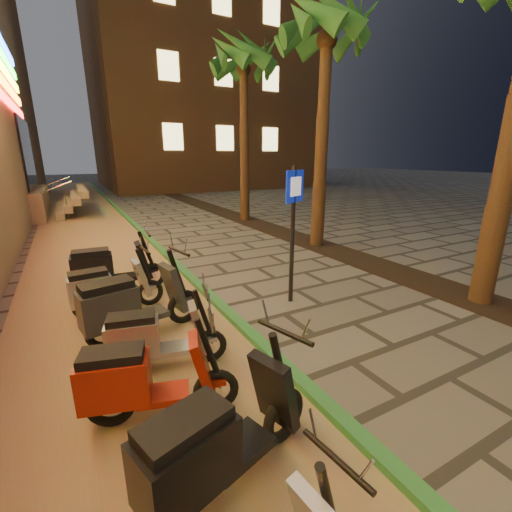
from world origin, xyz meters
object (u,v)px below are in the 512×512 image
scooter_7 (153,338)px  scooter_6 (141,381)px  scooter_8 (129,305)px  scooter_10 (108,269)px  scooter_9 (106,289)px  pedestrian_sign (293,217)px  scooter_5 (216,444)px

scooter_7 → scooter_6: bearing=-96.6°
scooter_8 → scooter_10: (-0.08, 2.09, -0.03)m
scooter_8 → scooter_10: size_ratio=1.05×
scooter_9 → scooter_10: scooter_10 is taller
scooter_7 → scooter_9: scooter_9 is taller
pedestrian_sign → scooter_5: 4.22m
scooter_5 → scooter_7: bearing=74.3°
scooter_6 → scooter_10: size_ratio=0.90×
scooter_5 → scooter_7: scooter_5 is taller
scooter_5 → scooter_8: bearing=76.3°
scooter_6 → scooter_9: bearing=107.1°
scooter_8 → scooter_10: 2.09m
scooter_8 → scooter_6: bearing=-106.6°
scooter_8 → scooter_9: size_ratio=1.17×
pedestrian_sign → scooter_10: 3.79m
scooter_8 → pedestrian_sign: bearing=-9.9°
scooter_6 → scooter_7: size_ratio=1.05×
scooter_5 → scooter_10: (-0.25, 5.03, 0.00)m
scooter_6 → scooter_10: bearing=104.7°
scooter_5 → scooter_10: 5.03m
pedestrian_sign → scooter_7: size_ratio=1.68×
scooter_6 → scooter_8: (0.18, 1.79, 0.08)m
scooter_8 → scooter_9: 1.13m
pedestrian_sign → scooter_6: size_ratio=1.59×
pedestrian_sign → scooter_5: (-2.76, -3.00, -1.10)m
scooter_10 → pedestrian_sign: bearing=-30.2°
scooter_6 → pedestrian_sign: bearing=46.9°
pedestrian_sign → scooter_5: pedestrian_sign is taller
scooter_7 → scooter_8: (-0.13, 0.94, 0.11)m
scooter_10 → scooter_6: bearing=-87.6°
scooter_10 → scooter_5: bearing=-83.3°
scooter_7 → scooter_8: bearing=110.5°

